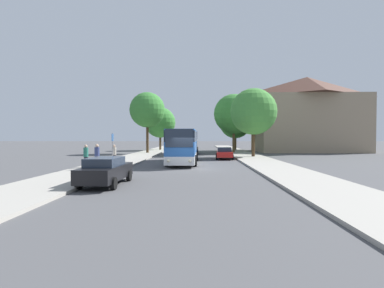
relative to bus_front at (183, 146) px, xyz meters
name	(u,v)px	position (x,y,z in m)	size (l,w,h in m)	color
ground_plane	(189,169)	(0.72, -5.11, -1.72)	(300.00, 300.00, 0.00)	#4C4C4F
sidewalk_left	(101,168)	(-6.28, -5.11, -1.64)	(4.00, 120.00, 0.15)	#A39E93
sidewalk_right	(277,168)	(7.72, -5.11, -1.64)	(4.00, 120.00, 0.15)	#A39E93
building_right_background	(307,114)	(20.06, 23.37, 4.71)	(17.12, 11.39, 12.86)	gray
bus_front	(183,146)	(0.00, 0.00, 0.00)	(2.80, 10.65, 3.21)	silver
bus_middle	(189,142)	(0.00, 14.48, 0.07)	(2.79, 10.28, 3.36)	#2D519E
parked_car_left_curb	(106,170)	(-3.38, -13.12, -0.94)	(1.98, 4.70, 1.47)	black
parked_car_right_near	(224,153)	(4.42, 5.48, -1.01)	(2.10, 4.34, 1.34)	red
bus_stop_sign	(113,146)	(-5.54, -4.52, 0.11)	(0.08, 0.45, 2.71)	gray
pedestrian_waiting_near	(114,154)	(-5.87, -2.96, -0.69)	(0.36, 0.36, 1.74)	#23232D
pedestrian_waiting_far	(97,156)	(-6.08, -6.70, -0.61)	(0.36, 0.36, 1.88)	#23232D
pedestrian_walking_back	(86,156)	(-7.18, -6.01, -0.65)	(0.36, 0.36, 1.81)	#23232D
tree_left_near	(160,123)	(-5.85, 27.44, 3.53)	(5.73, 5.73, 7.98)	#47331E
tree_left_far	(147,110)	(-6.38, 16.57, 4.92)	(5.36, 5.36, 9.19)	#47331E
tree_right_near	(235,122)	(8.18, 26.54, 3.50)	(5.89, 5.89, 8.02)	#513D23
tree_right_mid	(234,114)	(6.90, 18.10, 4.41)	(6.20, 6.20, 9.09)	#513D23
tree_right_far	(253,112)	(8.21, 8.26, 3.94)	(5.72, 5.72, 8.38)	#47331E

